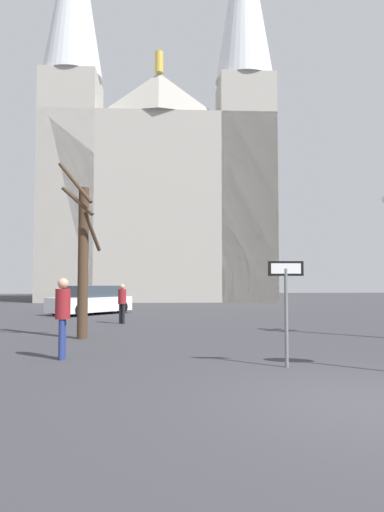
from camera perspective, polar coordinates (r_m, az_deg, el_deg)
ground_plane at (r=6.85m, az=21.93°, el=-17.00°), size 120.00×120.00×0.00m
cathedral at (r=41.58m, az=-4.14°, el=10.41°), size 20.31×12.06×36.16m
one_way_arrow_sign at (r=9.04m, az=11.78°, el=-5.03°), size 0.69×0.12×2.06m
bare_tree at (r=13.62m, az=-13.60°, el=-0.10°), size 1.25×0.89×5.11m
parked_car_near_white at (r=23.86m, az=-12.61°, el=-5.53°), size 4.23×4.44×1.46m
pedestrian_walking at (r=18.23m, az=-8.81°, el=-5.47°), size 0.32×0.32×1.57m
pedestrian_standing at (r=10.15m, az=-16.00°, el=-6.54°), size 0.32×0.32×1.73m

